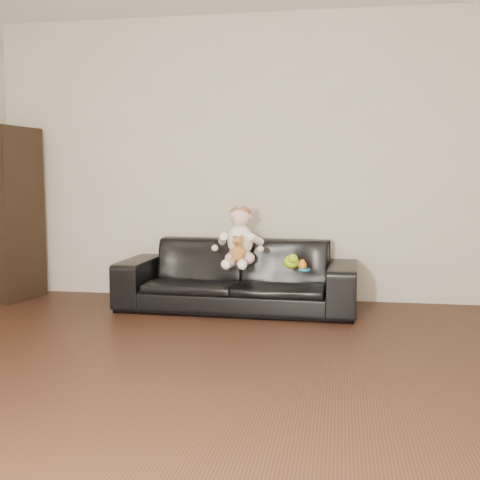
% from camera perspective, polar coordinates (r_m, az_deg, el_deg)
% --- Properties ---
extents(floor, '(5.50, 5.50, 0.00)m').
position_cam_1_polar(floor, '(3.07, -5.45, -15.53)').
color(floor, '#311B11').
rests_on(floor, ground).
extents(wall_back, '(5.00, 0.00, 5.00)m').
position_cam_1_polar(wall_back, '(5.56, 1.82, 7.74)').
color(wall_back, '#B9AF9B').
rests_on(wall_back, ground).
extents(sofa, '(2.03, 0.84, 0.59)m').
position_cam_1_polar(sofa, '(5.15, -0.23, -3.34)').
color(sofa, black).
rests_on(sofa, floor).
extents(cabinet, '(0.48, 0.60, 1.58)m').
position_cam_1_polar(cabinet, '(5.95, -21.11, 2.33)').
color(cabinet, black).
rests_on(cabinet, floor).
extents(shelf_item, '(0.22, 0.28, 0.28)m').
position_cam_1_polar(shelf_item, '(5.93, -21.07, 5.76)').
color(shelf_item, silver).
rests_on(shelf_item, cabinet).
extents(baby, '(0.35, 0.43, 0.51)m').
position_cam_1_polar(baby, '(5.00, -0.03, 0.03)').
color(baby, silver).
rests_on(baby, sofa).
extents(teddy_bear, '(0.13, 0.13, 0.21)m').
position_cam_1_polar(teddy_bear, '(4.85, -0.21, -0.84)').
color(teddy_bear, '#A4642F').
rests_on(teddy_bear, sofa).
extents(toy_green, '(0.17, 0.19, 0.11)m').
position_cam_1_polar(toy_green, '(4.90, 4.86, -2.11)').
color(toy_green, '#97C617').
rests_on(toy_green, sofa).
extents(toy_rattle, '(0.09, 0.09, 0.07)m').
position_cam_1_polar(toy_rattle, '(4.86, 5.91, -2.40)').
color(toy_rattle, orange).
rests_on(toy_rattle, sofa).
extents(toy_blue_disc, '(0.13, 0.13, 0.01)m').
position_cam_1_polar(toy_blue_disc, '(4.83, 6.09, -2.81)').
color(toy_blue_disc, '#1774BC').
rests_on(toy_blue_disc, sofa).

